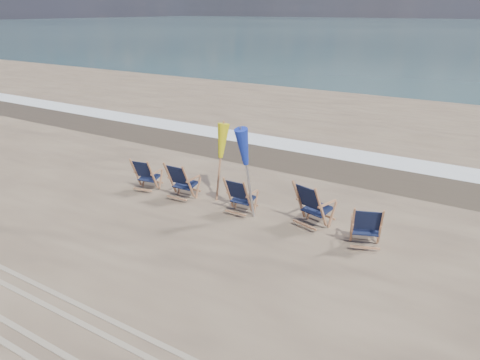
{
  "coord_description": "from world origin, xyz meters",
  "views": [
    {
      "loc": [
        5.43,
        -6.23,
        4.59
      ],
      "look_at": [
        0.0,
        2.2,
        0.9
      ],
      "focal_mm": 35.0,
      "sensor_mm": 36.0,
      "label": 1
    }
  ],
  "objects_px": {
    "beach_chair_1": "(188,183)",
    "beach_chair_0": "(153,176)",
    "beach_chair_4": "(381,229)",
    "umbrella_yellow": "(219,145)",
    "umbrella_blue": "(248,149)",
    "beach_chair_2": "(248,199)",
    "beach_chair_3": "(321,209)"
  },
  "relations": [
    {
      "from": "beach_chair_1",
      "to": "umbrella_blue",
      "type": "height_order",
      "value": "umbrella_blue"
    },
    {
      "from": "umbrella_yellow",
      "to": "umbrella_blue",
      "type": "xyz_separation_m",
      "value": [
        1.27,
        -0.7,
        0.29
      ]
    },
    {
      "from": "beach_chair_0",
      "to": "beach_chair_3",
      "type": "bearing_deg",
      "value": 172.79
    },
    {
      "from": "beach_chair_1",
      "to": "umbrella_yellow",
      "type": "distance_m",
      "value": 1.22
    },
    {
      "from": "beach_chair_4",
      "to": "umbrella_yellow",
      "type": "distance_m",
      "value": 4.38
    },
    {
      "from": "beach_chair_1",
      "to": "beach_chair_2",
      "type": "relative_size",
      "value": 1.07
    },
    {
      "from": "beach_chair_2",
      "to": "umbrella_blue",
      "type": "bearing_deg",
      "value": 122.33
    },
    {
      "from": "beach_chair_0",
      "to": "umbrella_yellow",
      "type": "xyz_separation_m",
      "value": [
        1.71,
        0.63,
        0.95
      ]
    },
    {
      "from": "umbrella_blue",
      "to": "beach_chair_3",
      "type": "bearing_deg",
      "value": 10.22
    },
    {
      "from": "beach_chair_0",
      "to": "umbrella_blue",
      "type": "bearing_deg",
      "value": 168.64
    },
    {
      "from": "umbrella_yellow",
      "to": "umbrella_blue",
      "type": "distance_m",
      "value": 1.48
    },
    {
      "from": "beach_chair_4",
      "to": "umbrella_yellow",
      "type": "bearing_deg",
      "value": -28.08
    },
    {
      "from": "beach_chair_4",
      "to": "umbrella_yellow",
      "type": "relative_size",
      "value": 0.5
    },
    {
      "from": "beach_chair_3",
      "to": "umbrella_yellow",
      "type": "bearing_deg",
      "value": 6.93
    },
    {
      "from": "beach_chair_4",
      "to": "beach_chair_1",
      "type": "bearing_deg",
      "value": -19.74
    },
    {
      "from": "beach_chair_1",
      "to": "umbrella_blue",
      "type": "relative_size",
      "value": 0.46
    },
    {
      "from": "umbrella_yellow",
      "to": "beach_chair_3",
      "type": "bearing_deg",
      "value": -7.94
    },
    {
      "from": "beach_chair_4",
      "to": "umbrella_blue",
      "type": "height_order",
      "value": "umbrella_blue"
    },
    {
      "from": "beach_chair_2",
      "to": "umbrella_yellow",
      "type": "xyz_separation_m",
      "value": [
        -1.2,
        0.6,
        0.95
      ]
    },
    {
      "from": "beach_chair_0",
      "to": "beach_chair_2",
      "type": "distance_m",
      "value": 2.91
    },
    {
      "from": "beach_chair_3",
      "to": "beach_chair_4",
      "type": "xyz_separation_m",
      "value": [
        1.33,
        -0.11,
        -0.06
      ]
    },
    {
      "from": "beach_chair_1",
      "to": "umbrella_blue",
      "type": "distance_m",
      "value": 2.15
    },
    {
      "from": "beach_chair_0",
      "to": "beach_chair_2",
      "type": "bearing_deg",
      "value": 170.73
    },
    {
      "from": "beach_chair_2",
      "to": "umbrella_yellow",
      "type": "bearing_deg",
      "value": -27.69
    },
    {
      "from": "beach_chair_1",
      "to": "beach_chair_0",
      "type": "bearing_deg",
      "value": -2.36
    },
    {
      "from": "beach_chair_1",
      "to": "umbrella_yellow",
      "type": "bearing_deg",
      "value": -131.26
    },
    {
      "from": "beach_chair_1",
      "to": "beach_chair_4",
      "type": "bearing_deg",
      "value": 179.11
    },
    {
      "from": "beach_chair_1",
      "to": "beach_chair_3",
      "type": "bearing_deg",
      "value": -178.55
    },
    {
      "from": "beach_chair_3",
      "to": "beach_chair_1",
      "type": "bearing_deg",
      "value": 18.65
    },
    {
      "from": "beach_chair_3",
      "to": "beach_chair_4",
      "type": "distance_m",
      "value": 1.34
    },
    {
      "from": "beach_chair_4",
      "to": "umbrella_blue",
      "type": "xyz_separation_m",
      "value": [
        -2.98,
        -0.19,
        1.23
      ]
    },
    {
      "from": "beach_chair_2",
      "to": "umbrella_blue",
      "type": "relative_size",
      "value": 0.43
    }
  ]
}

